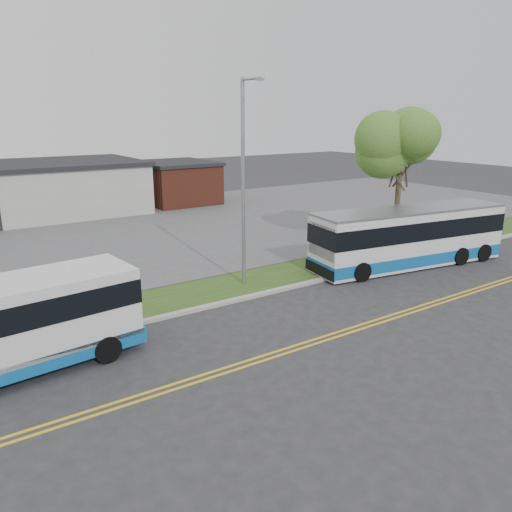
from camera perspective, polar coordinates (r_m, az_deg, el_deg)
ground at (r=20.74m, az=-4.23°, el=-6.95°), size 140.00×140.00×0.00m
lane_line_north at (r=17.80m, az=2.08°, el=-10.93°), size 70.00×0.12×0.01m
lane_line_south at (r=17.58m, az=2.67°, el=-11.29°), size 70.00×0.12×0.01m
curb at (r=21.61m, az=-5.69°, el=-5.81°), size 80.00×0.30×0.15m
verge at (r=23.12m, az=-7.83°, el=-4.48°), size 80.00×3.30×0.10m
parking_lot at (r=35.85m, az=-17.93°, el=2.21°), size 80.00×25.00×0.10m
brick_wing at (r=47.46m, az=-9.01°, el=8.31°), size 6.30×7.30×3.90m
tree_east at (r=30.62m, az=16.30°, el=11.83°), size 5.20×5.20×8.33m
streetlight_near at (r=23.19m, az=-1.39°, el=8.93°), size 0.35×1.53×9.50m
shuttle_bus at (r=17.74m, az=-24.11°, el=-6.75°), size 8.14×3.37×3.04m
transit_bus at (r=28.48m, az=17.08°, el=2.12°), size 11.71×4.30×3.18m
grocery_bag_right at (r=21.58m, az=-26.53°, el=-7.00°), size 0.32×0.32×0.32m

